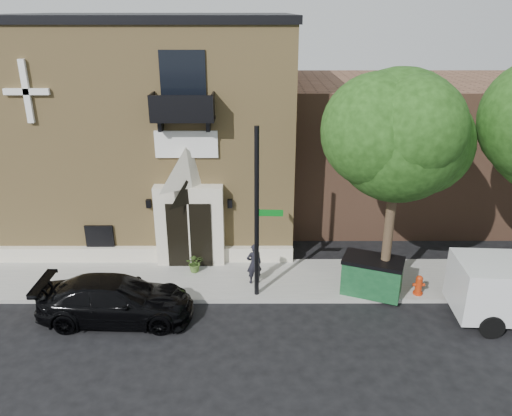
{
  "coord_description": "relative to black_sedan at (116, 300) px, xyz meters",
  "views": [
    {
      "loc": [
        1.51,
        -14.8,
        9.5
      ],
      "look_at": [
        1.54,
        2.0,
        2.77
      ],
      "focal_mm": 35.0,
      "sensor_mm": 36.0,
      "label": 1
    }
  ],
  "objects": [
    {
      "name": "ground",
      "position": [
        3.0,
        0.88,
        -0.72
      ],
      "size": [
        120.0,
        120.0,
        0.0
      ],
      "primitive_type": "plane",
      "color": "black",
      "rests_on": "ground"
    },
    {
      "name": "neighbour_building",
      "position": [
        15.0,
        9.88,
        2.48
      ],
      "size": [
        18.0,
        8.0,
        6.4
      ],
      "primitive_type": "cube",
      "color": "brown",
      "rests_on": "ground"
    },
    {
      "name": "sidewalk",
      "position": [
        4.0,
        2.38,
        -0.65
      ],
      "size": [
        42.0,
        3.0,
        0.15
      ],
      "primitive_type": "cube",
      "color": "gray",
      "rests_on": "ground"
    },
    {
      "name": "street_tree_left",
      "position": [
        9.03,
        1.23,
        5.15
      ],
      "size": [
        4.97,
        4.38,
        7.77
      ],
      "color": "#38281C",
      "rests_on": "sidewalk"
    },
    {
      "name": "church",
      "position": [
        0.02,
        8.84,
        3.91
      ],
      "size": [
        12.2,
        11.01,
        9.3
      ],
      "color": "#A5854E",
      "rests_on": "ground"
    },
    {
      "name": "planter",
      "position": [
        2.23,
        2.9,
        -0.21
      ],
      "size": [
        0.73,
        0.66,
        0.73
      ],
      "primitive_type": "imported",
      "rotation": [
        0.0,
        0.0,
        0.14
      ],
      "color": "#466528",
      "rests_on": "sidewalk"
    },
    {
      "name": "pedestrian_near",
      "position": [
        4.48,
        2.07,
        0.21
      ],
      "size": [
        0.64,
        0.51,
        1.55
      ],
      "primitive_type": "imported",
      "rotation": [
        0.0,
        0.0,
        3.41
      ],
      "color": "black",
      "rests_on": "sidewalk"
    },
    {
      "name": "street_sign",
      "position": [
        4.59,
        1.3,
        2.44
      ],
      "size": [
        0.95,
        0.95,
        5.99
      ],
      "rotation": [
        0.0,
        0.0,
        -0.05
      ],
      "color": "black",
      "rests_on": "sidewalk"
    },
    {
      "name": "dumpster",
      "position": [
        8.61,
        1.37,
        0.11
      ],
      "size": [
        2.32,
        1.83,
        1.34
      ],
      "rotation": [
        0.0,
        0.0,
        -0.38
      ],
      "color": "#103A1D",
      "rests_on": "sidewalk"
    },
    {
      "name": "black_sedan",
      "position": [
        0.0,
        0.0,
        0.0
      ],
      "size": [
        5.0,
        2.09,
        1.44
      ],
      "primitive_type": "imported",
      "rotation": [
        0.0,
        0.0,
        1.56
      ],
      "color": "black",
      "rests_on": "ground"
    },
    {
      "name": "fire_hydrant",
      "position": [
        10.24,
        1.26,
        -0.21
      ],
      "size": [
        0.42,
        0.33,
        0.73
      ],
      "color": "#AB2B0C",
      "rests_on": "sidewalk"
    }
  ]
}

